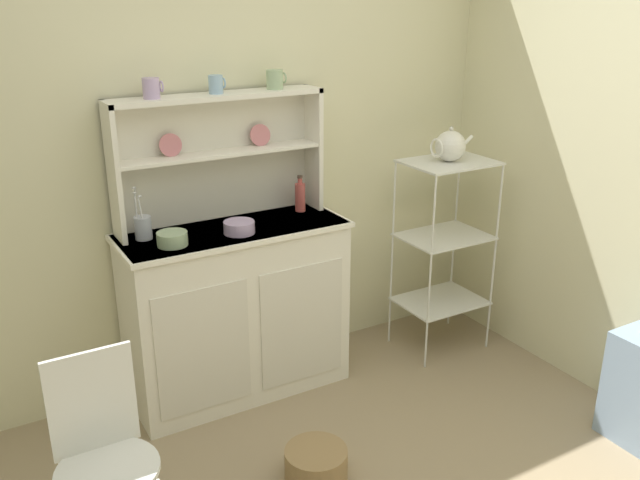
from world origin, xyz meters
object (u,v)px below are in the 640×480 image
floor_basket (316,465)px  utensil_jar (143,227)px  hutch_shelf_unit (217,147)px  bowl_mixing_large (172,239)px  hutch_cabinet (237,310)px  porcelain_teapot (450,146)px  bakers_rack (444,233)px  wire_chair (102,445)px  cup_lilac_0 (151,88)px  jam_bottle (300,196)px

floor_basket → utensil_jar: 1.34m
hutch_shelf_unit → bowl_mixing_large: (-0.33, -0.24, -0.35)m
hutch_cabinet → porcelain_teapot: (1.22, -0.15, 0.75)m
hutch_shelf_unit → bakers_rack: hutch_shelf_unit is taller
hutch_cabinet → wire_chair: bearing=-136.2°
hutch_cabinet → bowl_mixing_large: bearing=-167.6°
wire_chair → bowl_mixing_large: 1.04m
utensil_jar → wire_chair: bearing=-116.4°
porcelain_teapot → cup_lilac_0: bearing=169.9°
cup_lilac_0 → utensil_jar: cup_lilac_0 is taller
cup_lilac_0 → bowl_mixing_large: cup_lilac_0 is taller
bakers_rack → porcelain_teapot: porcelain_teapot is taller
floor_basket → cup_lilac_0: (-0.30, 0.95, 1.52)m
cup_lilac_0 → jam_bottle: (0.74, -0.04, -0.61)m
bakers_rack → utensil_jar: bearing=172.1°
floor_basket → utensil_jar: (-0.41, 0.91, 0.90)m
utensil_jar → porcelain_teapot: porcelain_teapot is taller
bowl_mixing_large → bakers_rack: bearing=-2.9°
floor_basket → porcelain_teapot: bearing=28.9°
floor_basket → utensil_jar: size_ratio=1.08×
hutch_shelf_unit → floor_basket: hutch_shelf_unit is taller
bakers_rack → utensil_jar: (-1.65, 0.23, 0.26)m
bakers_rack → cup_lilac_0: cup_lilac_0 is taller
hutch_cabinet → floor_basket: bearing=-90.6°
bowl_mixing_large → cup_lilac_0: bearing=84.1°
hutch_cabinet → wire_chair: (-0.88, -0.85, 0.05)m
hutch_cabinet → jam_bottle: 0.68m
hutch_shelf_unit → wire_chair: 1.55m
utensil_jar → hutch_cabinet: bearing=-10.4°
cup_lilac_0 → porcelain_teapot: cup_lilac_0 is taller
cup_lilac_0 → bakers_rack: bearing=-10.1°
floor_basket → jam_bottle: bearing=64.9°
floor_basket → cup_lilac_0: size_ratio=2.97×
jam_bottle → bakers_rack: bearing=-16.5°
wire_chair → utensil_jar: 1.13m
bakers_rack → porcelain_teapot: (-0.00, 0.00, 0.50)m
porcelain_teapot → hutch_shelf_unit: bearing=165.5°
porcelain_teapot → utensil_jar: bearing=172.1°
bakers_rack → floor_basket: bearing=-151.2°
hutch_shelf_unit → utensil_jar: bearing=-168.5°
jam_bottle → porcelain_teapot: (0.80, -0.24, 0.23)m
hutch_shelf_unit → jam_bottle: bearing=-10.4°
hutch_cabinet → bowl_mixing_large: bowl_mixing_large is taller
bakers_rack → cup_lilac_0: (-1.54, 0.27, 0.89)m
bakers_rack → floor_basket: bakers_rack is taller
bowl_mixing_large → utensil_jar: utensil_jar is taller
hutch_shelf_unit → floor_basket: size_ratio=3.87×
porcelain_teapot → jam_bottle: bearing=163.4°
bakers_rack → cup_lilac_0: 1.80m
floor_basket → jam_bottle: jam_bottle is taller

